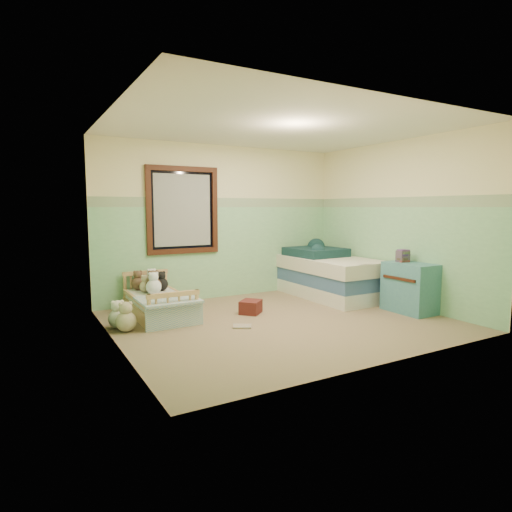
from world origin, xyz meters
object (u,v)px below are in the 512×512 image
twin_bed_frame (328,290)px  dresser (410,288)px  plush_floor_cream (118,319)px  red_pillow (251,307)px  floor_book (242,326)px  toddler_bed_frame (159,310)px  plush_floor_tan (126,322)px

twin_bed_frame → dresser: dresser is taller
plush_floor_cream → twin_bed_frame: (3.50, 0.22, -0.01)m
dresser → red_pillow: 2.29m
dresser → floor_book: size_ratio=3.07×
floor_book → toddler_bed_frame: bearing=155.0°
toddler_bed_frame → plush_floor_cream: (-0.62, -0.34, 0.03)m
twin_bed_frame → floor_book: size_ratio=8.39×
twin_bed_frame → plush_floor_cream: bearing=-176.3°
plush_floor_tan → red_pillow: 1.74m
dresser → plush_floor_tan: bearing=165.1°
plush_floor_tan → dresser: bearing=-14.9°
plush_floor_tan → dresser: 3.90m
plush_floor_cream → floor_book: plush_floor_cream is taller
plush_floor_cream → red_pillow: (1.79, -0.16, -0.03)m
dresser → floor_book: bearing=168.8°
dresser → twin_bed_frame: bearing=102.6°
dresser → floor_book: 2.53m
toddler_bed_frame → twin_bed_frame: size_ratio=0.70×
plush_floor_cream → twin_bed_frame: plush_floor_cream is taller
twin_bed_frame → dresser: bearing=-77.4°
plush_floor_tan → twin_bed_frame: (3.45, 0.42, -0.01)m
plush_floor_tan → red_pillow: (1.74, 0.04, -0.03)m
dresser → red_pillow: size_ratio=2.37×
toddler_bed_frame → twin_bed_frame: twin_bed_frame is taller
plush_floor_tan → floor_book: size_ratio=1.07×
twin_bed_frame → red_pillow: 1.75m
toddler_bed_frame → dresser: bearing=-25.7°
plush_floor_cream → floor_book: (1.36, -0.72, -0.11)m
twin_bed_frame → toddler_bed_frame: bearing=177.7°
toddler_bed_frame → twin_bed_frame: bearing=-2.3°
plush_floor_tan → toddler_bed_frame: bearing=43.8°
plush_floor_tan → red_pillow: size_ratio=0.83×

